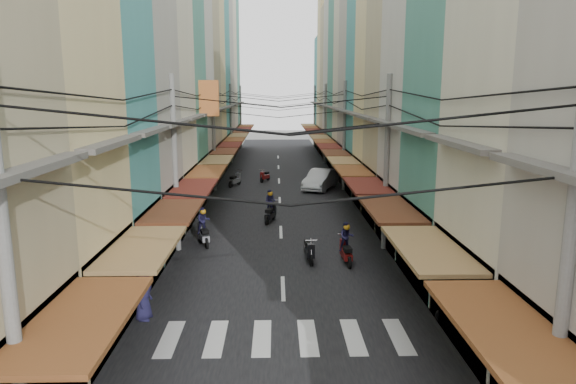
{
  "coord_description": "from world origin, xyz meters",
  "views": [
    {
      "loc": [
        -0.25,
        -20.52,
        7.41
      ],
      "look_at": [
        0.34,
        4.08,
        2.58
      ],
      "focal_mm": 32.0,
      "sensor_mm": 36.0,
      "label": 1
    }
  ],
  "objects": [
    {
      "name": "market_umbrella",
      "position": [
        6.86,
        -6.86,
        2.1
      ],
      "size": [
        2.26,
        2.26,
        2.38
      ],
      "color": "#B2B2B7",
      "rests_on": "ground"
    },
    {
      "name": "ground",
      "position": [
        0.0,
        0.0,
        0.0
      ],
      "size": [
        160.0,
        160.0,
        0.0
      ],
      "primitive_type": "plane",
      "color": "slate",
      "rests_on": "ground"
    },
    {
      "name": "pedestrians",
      "position": [
        -4.27,
        2.57,
        1.06
      ],
      "size": [
        11.34,
        21.09,
        2.21
      ],
      "color": "#2A212D",
      "rests_on": "ground"
    },
    {
      "name": "building_row_right",
      "position": [
        7.92,
        16.45,
        9.41
      ],
      "size": [
        7.8,
        68.98,
        22.59
      ],
      "color": "teal",
      "rests_on": "ground"
    },
    {
      "name": "traffic_sign",
      "position": [
        5.27,
        -3.91,
        2.32
      ],
      "size": [
        0.1,
        0.69,
        3.15
      ],
      "color": "gray",
      "rests_on": "ground"
    },
    {
      "name": "building_row_left",
      "position": [
        -7.92,
        16.56,
        9.78
      ],
      "size": [
        7.8,
        67.67,
        23.7
      ],
      "color": "beige",
      "rests_on": "ground"
    },
    {
      "name": "parked_scooters",
      "position": [
        4.59,
        -3.63,
        0.48
      ],
      "size": [
        12.92,
        14.43,
        0.99
      ],
      "color": "black",
      "rests_on": "ground"
    },
    {
      "name": "crosswalk",
      "position": [
        -0.0,
        -6.0,
        0.03
      ],
      "size": [
        7.55,
        2.4,
        0.01
      ],
      "color": "silver",
      "rests_on": "ground"
    },
    {
      "name": "road",
      "position": [
        0.0,
        20.0,
        0.01
      ],
      "size": [
        10.0,
        80.0,
        0.02
      ],
      "primitive_type": "cube",
      "color": "black",
      "rests_on": "ground"
    },
    {
      "name": "sidewalk_right",
      "position": [
        6.5,
        20.0,
        0.03
      ],
      "size": [
        3.0,
        80.0,
        0.06
      ],
      "primitive_type": "cube",
      "color": "slate",
      "rests_on": "ground"
    },
    {
      "name": "sidewalk_left",
      "position": [
        -6.5,
        20.0,
        0.03
      ],
      "size": [
        3.0,
        80.0,
        0.06
      ],
      "primitive_type": "cube",
      "color": "slate",
      "rests_on": "ground"
    },
    {
      "name": "bicycle",
      "position": [
        7.5,
        -3.0,
        0.0
      ],
      "size": [
        1.72,
        0.82,
        1.14
      ],
      "primitive_type": "imported",
      "rotation": [
        0.0,
        0.0,
        1.7
      ],
      "color": "black",
      "rests_on": "ground"
    },
    {
      "name": "moving_scooters",
      "position": [
        -0.8,
        7.38,
        0.55
      ],
      "size": [
        7.15,
        22.67,
        1.88
      ],
      "color": "black",
      "rests_on": "ground"
    },
    {
      "name": "utility_poles",
      "position": [
        0.0,
        15.01,
        6.59
      ],
      "size": [
        10.2,
        66.13,
        8.2
      ],
      "color": "gray",
      "rests_on": "ground"
    },
    {
      "name": "white_car",
      "position": [
        3.17,
        18.32,
        0.0
      ],
      "size": [
        5.82,
        3.98,
        1.91
      ],
      "primitive_type": "imported",
      "rotation": [
        0.0,
        0.0,
        -0.38
      ],
      "color": "white",
      "rests_on": "ground"
    }
  ]
}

